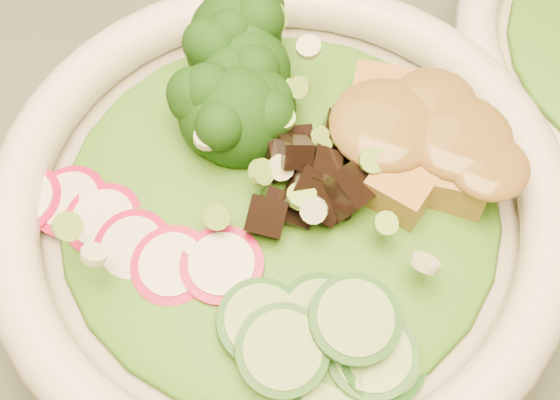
% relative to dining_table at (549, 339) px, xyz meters
% --- Properties ---
extents(dining_table, '(1.20, 0.80, 0.75)m').
position_rel_dining_table_xyz_m(dining_table, '(0.00, 0.00, 0.00)').
color(dining_table, black).
rests_on(dining_table, ground).
extents(salad_bowl, '(0.30, 0.30, 0.08)m').
position_rel_dining_table_xyz_m(salad_bowl, '(-0.18, -0.07, 0.16)').
color(salad_bowl, silver).
rests_on(salad_bowl, dining_table).
extents(lettuce_bed, '(0.23, 0.23, 0.03)m').
position_rel_dining_table_xyz_m(lettuce_bed, '(-0.18, -0.07, 0.18)').
color(lettuce_bed, '#235912').
rests_on(lettuce_bed, salad_bowl).
extents(broccoli_florets, '(0.11, 0.11, 0.05)m').
position_rel_dining_table_xyz_m(broccoli_florets, '(-0.23, -0.02, 0.20)').
color(broccoli_florets, black).
rests_on(broccoli_florets, salad_bowl).
extents(radish_slices, '(0.13, 0.09, 0.02)m').
position_rel_dining_table_xyz_m(radish_slices, '(-0.23, -0.12, 0.19)').
color(radish_slices, '#A50C3A').
rests_on(radish_slices, salad_bowl).
extents(cucumber_slices, '(0.10, 0.10, 0.04)m').
position_rel_dining_table_xyz_m(cucumber_slices, '(-0.13, -0.12, 0.20)').
color(cucumber_slices, '#77A65C').
rests_on(cucumber_slices, salad_bowl).
extents(mushroom_heap, '(0.10, 0.10, 0.05)m').
position_rel_dining_table_xyz_m(mushroom_heap, '(-0.17, -0.06, 0.20)').
color(mushroom_heap, black).
rests_on(mushroom_heap, salad_bowl).
extents(tofu_cubes, '(0.12, 0.10, 0.04)m').
position_rel_dining_table_xyz_m(tofu_cubes, '(-0.13, -0.02, 0.20)').
color(tofu_cubes, olive).
rests_on(tofu_cubes, salad_bowl).
extents(peanut_sauce, '(0.08, 0.06, 0.02)m').
position_rel_dining_table_xyz_m(peanut_sauce, '(-0.13, -0.02, 0.21)').
color(peanut_sauce, brown).
rests_on(peanut_sauce, tofu_cubes).
extents(scallion_garnish, '(0.22, 0.22, 0.03)m').
position_rel_dining_table_xyz_m(scallion_garnish, '(-0.18, -0.07, 0.21)').
color(scallion_garnish, '#75AA3C').
rests_on(scallion_garnish, salad_bowl).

